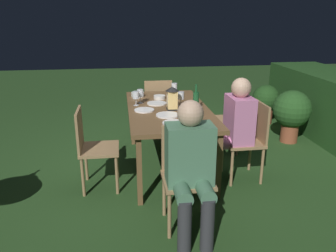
{
  "coord_description": "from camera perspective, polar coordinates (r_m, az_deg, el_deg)",
  "views": [
    {
      "loc": [
        3.76,
        -0.52,
        1.78
      ],
      "look_at": [
        0.0,
        0.0,
        0.52
      ],
      "focal_mm": 36.31,
      "sensor_mm": 36.0,
      "label": 1
    }
  ],
  "objects": [
    {
      "name": "chair_side_left_b",
      "position": [
        3.61,
        -12.61,
        -3.13
      ],
      "size": [
        0.42,
        0.4,
        0.87
      ],
      "color": "#9E7A51",
      "rests_on": "ground"
    },
    {
      "name": "chair_side_right_b",
      "position": [
        3.85,
        13.49,
        -1.84
      ],
      "size": [
        0.42,
        0.4,
        0.87
      ],
      "color": "#9E7A51",
      "rests_on": "ground"
    },
    {
      "name": "potted_plant_corner",
      "position": [
        5.15,
        20.05,
        2.33
      ],
      "size": [
        0.53,
        0.53,
        0.76
      ],
      "color": "brown",
      "rests_on": "ground"
    },
    {
      "name": "chair_head_near",
      "position": [
        5.09,
        -1.77,
        3.6
      ],
      "size": [
        0.4,
        0.42,
        0.87
      ],
      "color": "#9E7A51",
      "rests_on": "ground"
    },
    {
      "name": "potted_plant_by_hedge",
      "position": [
        5.94,
        16.06,
        4.06
      ],
      "size": [
        0.44,
        0.44,
        0.66
      ],
      "color": "brown",
      "rests_on": "ground"
    },
    {
      "name": "ground_plane",
      "position": [
        4.19,
        -0.0,
        -6.8
      ],
      "size": [
        16.0,
        16.0,
        0.0
      ],
      "primitive_type": "plane",
      "color": "#26471E"
    },
    {
      "name": "plate_b",
      "position": [
        3.62,
        -0.06,
        1.85
      ],
      "size": [
        0.25,
        0.25,
        0.01
      ],
      "primitive_type": "cylinder",
      "color": "white",
      "rests_on": "dining_table"
    },
    {
      "name": "chair_side_right_a",
      "position": [
        4.57,
        9.94,
        1.59
      ],
      "size": [
        0.42,
        0.4,
        0.87
      ],
      "color": "#9E7A51",
      "rests_on": "ground"
    },
    {
      "name": "bowl_bread",
      "position": [
        4.48,
        -5.11,
        5.33
      ],
      "size": [
        0.17,
        0.17,
        0.06
      ],
      "color": "silver",
      "rests_on": "dining_table"
    },
    {
      "name": "plate_a",
      "position": [
        3.35,
        1.04,
        0.5
      ],
      "size": [
        0.23,
        0.23,
        0.01
      ],
      "primitive_type": "cylinder",
      "color": "white",
      "rests_on": "dining_table"
    },
    {
      "name": "person_in_green",
      "position": [
        2.73,
        3.88,
        -6.48
      ],
      "size": [
        0.48,
        0.38,
        1.15
      ],
      "color": "#4C7A5B",
      "rests_on": "ground"
    },
    {
      "name": "wine_glass_a",
      "position": [
        4.48,
        1.08,
        6.55
      ],
      "size": [
        0.08,
        0.08,
        0.17
      ],
      "color": "silver",
      "rests_on": "dining_table"
    },
    {
      "name": "plate_d",
      "position": [
        3.81,
        -4.0,
        2.68
      ],
      "size": [
        0.22,
        0.22,
        0.01
      ],
      "primitive_type": "cylinder",
      "color": "white",
      "rests_on": "dining_table"
    },
    {
      "name": "bowl_olives",
      "position": [
        4.34,
        -1.43,
        4.89
      ],
      "size": [
        0.15,
        0.15,
        0.04
      ],
      "color": "silver",
      "rests_on": "dining_table"
    },
    {
      "name": "wine_glass_c",
      "position": [
        4.12,
        -4.69,
        5.43
      ],
      "size": [
        0.08,
        0.08,
        0.17
      ],
      "color": "silver",
      "rests_on": "dining_table"
    },
    {
      "name": "chair_head_far",
      "position": [
        2.97,
        3.05,
        -7.57
      ],
      "size": [
        0.4,
        0.42,
        0.87
      ],
      "color": "#9E7A51",
      "rests_on": "ground"
    },
    {
      "name": "wine_glass_b",
      "position": [
        3.98,
        2.19,
        5.01
      ],
      "size": [
        0.08,
        0.08,
        0.17
      ],
      "color": "silver",
      "rests_on": "dining_table"
    },
    {
      "name": "green_bottle_on_table",
      "position": [
        3.83,
        4.71,
        4.3
      ],
      "size": [
        0.07,
        0.07,
        0.29
      ],
      "color": "#195128",
      "rests_on": "dining_table"
    },
    {
      "name": "lantern_centerpiece",
      "position": [
        3.82,
        0.7,
        4.92
      ],
      "size": [
        0.15,
        0.15,
        0.27
      ],
      "color": "black",
      "rests_on": "dining_table"
    },
    {
      "name": "wine_glass_d",
      "position": [
        4.02,
        -5.42,
        5.08
      ],
      "size": [
        0.08,
        0.08,
        0.17
      ],
      "color": "silver",
      "rests_on": "dining_table"
    },
    {
      "name": "plate_c",
      "position": [
        4.1,
        -1.91,
        3.82
      ],
      "size": [
        0.23,
        0.23,
        0.01
      ],
      "primitive_type": "cylinder",
      "color": "white",
      "rests_on": "dining_table"
    },
    {
      "name": "person_in_pink",
      "position": [
        3.74,
        10.86,
        0.18
      ],
      "size": [
        0.38,
        0.47,
        1.15
      ],
      "color": "#C675A3",
      "rests_on": "ground"
    },
    {
      "name": "dining_table",
      "position": [
        3.95,
        -0.0,
        2.33
      ],
      "size": [
        1.78,
        0.92,
        0.75
      ],
      "color": "brown",
      "rests_on": "ground"
    }
  ]
}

